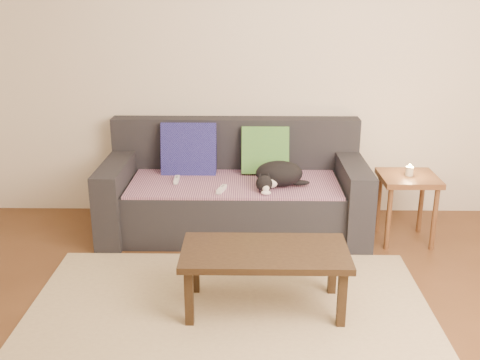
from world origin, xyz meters
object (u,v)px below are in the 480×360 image
Objects in this scene: sofa at (235,193)px; wii_remote_b at (222,189)px; wii_remote_a at (177,180)px; cat at (278,175)px; coffee_table at (265,257)px; side_table at (408,187)px.

wii_remote_b is at bearing -106.42° from sofa.
wii_remote_a is 0.43m from wii_remote_b.
sofa is at bearing -80.26° from wii_remote_a.
sofa is 14.00× the size of wii_remote_a.
coffee_table is (-0.13, -1.08, -0.18)m from cat.
wii_remote_b is 0.15× the size of coffee_table.
wii_remote_b is at bearing 107.79° from coffee_table.
sofa is 2.07× the size of coffee_table.
sofa is 14.00× the size of wii_remote_b.
cat is (0.34, -0.18, 0.22)m from sofa.
cat is at bearing 178.25° from side_table.
wii_remote_a is 0.28× the size of side_table.
side_table is (1.44, 0.10, -0.01)m from wii_remote_b.
side_table is (1.81, -0.13, -0.01)m from wii_remote_a.
wii_remote_b is (0.37, -0.22, 0.00)m from wii_remote_a.
sofa reaches higher than side_table.
cat is 0.46m from wii_remote_b.
wii_remote_a is 1.82m from side_table.
cat is at bearing -28.00° from sofa.
cat is at bearing -97.63° from wii_remote_a.
wii_remote_b is at bearing -121.86° from wii_remote_a.
wii_remote_b reaches higher than coffee_table.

